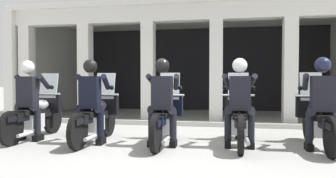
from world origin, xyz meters
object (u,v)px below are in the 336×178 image
motorcycle_left (97,116)px  police_officer_far_right (322,95)px  motorcycle_center (166,117)px  motorcycle_far_left (37,114)px  motorcycle_right (239,118)px  police_officer_right (240,95)px  police_officer_far_left (29,93)px  police_officer_center (162,95)px  police_officer_left (91,94)px  motorcycle_far_right (317,119)px

motorcycle_left → police_officer_far_right: police_officer_far_right is taller
motorcycle_center → police_officer_far_right: 2.75m
motorcycle_far_left → motorcycle_right: size_ratio=1.00×
motorcycle_left → police_officer_right: 2.75m
motorcycle_right → police_officer_far_left: bearing=-167.4°
police_officer_center → motorcycle_far_left: bearing=-173.2°
police_officer_right → police_officer_far_right: 1.36m
police_officer_left → motorcycle_right: police_officer_left is taller
police_officer_far_left → police_officer_far_right: size_ratio=1.00×
motorcycle_right → motorcycle_far_left: bearing=-171.3°
motorcycle_far_left → police_officer_far_left: police_officer_far_left is taller
motorcycle_far_right → motorcycle_left: bearing=-168.6°
motorcycle_right → motorcycle_far_right: (1.36, 0.01, 0.00)m
police_officer_center → police_officer_left: bearing=-164.4°
motorcycle_far_left → motorcycle_center: 2.72m
motorcycle_left → police_officer_right: bearing=9.9°
motorcycle_right → police_officer_far_right: size_ratio=1.29×
motorcycle_left → motorcycle_far_right: size_ratio=1.00×
police_officer_far_left → police_officer_center: same height
police_officer_far_left → police_officer_right: size_ratio=1.00×
motorcycle_right → police_officer_right: bearing=-82.6°
motorcycle_far_left → police_officer_center: police_officer_center is taller
motorcycle_right → police_officer_center: bearing=-154.9°
police_officer_right → police_officer_left: bearing=-168.6°
motorcycle_left → police_officer_far_right: size_ratio=1.29×
motorcycle_far_left → motorcycle_center: size_ratio=1.00×
police_officer_right → motorcycle_right: bearing=97.4°
motorcycle_center → police_officer_far_right: police_officer_far_right is taller
motorcycle_right → police_officer_far_right: (1.36, -0.27, 0.44)m
motorcycle_right → police_officer_right: (-0.00, -0.28, 0.44)m
motorcycle_far_left → police_officer_right: bearing=8.4°
police_officer_far_left → police_officer_left: (1.36, -0.10, -0.00)m
motorcycle_far_left → motorcycle_left: 1.36m
police_officer_far_left → motorcycle_right: bearing=16.3°
police_officer_center → motorcycle_far_right: police_officer_center is taller
police_officer_right → police_officer_far_right: bearing=8.2°
motorcycle_far_left → police_officer_far_right: bearing=9.2°
motorcycle_far_left → police_officer_far_left: bearing=-78.9°
motorcycle_left → motorcycle_center: size_ratio=1.00×
motorcycle_far_right → police_officer_center: bearing=-162.1°
motorcycle_far_left → police_officer_far_right: 5.46m
motorcycle_far_left → motorcycle_far_right: bearing=12.2°
motorcycle_far_left → motorcycle_far_right: (5.44, 0.08, 0.00)m
police_officer_right → motorcycle_far_left: bearing=-175.3°
police_officer_right → motorcycle_far_right: 1.46m
motorcycle_left → motorcycle_far_right: same height
motorcycle_center → motorcycle_far_right: 2.72m
police_officer_far_left → motorcycle_far_right: bearing=15.2°
motorcycle_left → motorcycle_far_right: 4.08m
police_officer_far_left → police_officer_right: bearing=12.3°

